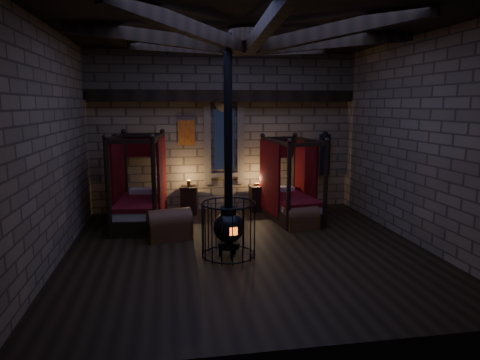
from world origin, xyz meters
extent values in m
cube|color=black|center=(0.00, 0.00, 0.00)|extent=(7.00, 7.00, 0.01)
cube|color=#847054|center=(0.00, 3.50, 2.10)|extent=(7.00, 0.02, 4.20)
cube|color=#847054|center=(0.00, -3.50, 2.10)|extent=(7.00, 0.02, 4.20)
cube|color=#847054|center=(-3.50, 0.00, 2.10)|extent=(0.02, 7.00, 4.20)
cube|color=#847054|center=(3.50, 0.00, 2.10)|extent=(0.02, 7.00, 4.20)
cube|color=black|center=(0.00, 0.00, 4.20)|extent=(7.00, 7.00, 0.01)
cube|color=black|center=(0.00, 3.32, 3.05)|extent=(6.86, 0.35, 0.30)
cylinder|color=black|center=(0.00, 0.00, 4.05)|extent=(0.70, 0.70, 0.25)
cube|color=black|center=(0.00, 3.45, 1.90)|extent=(0.55, 0.04, 1.60)
cube|color=maroon|center=(-1.00, 3.46, 2.10)|extent=(0.45, 0.03, 0.65)
cube|color=black|center=(-2.80, 3.34, 1.45)|extent=(0.30, 0.10, 1.15)
cube|color=black|center=(2.80, 3.34, 1.45)|extent=(0.30, 0.10, 1.15)
cube|color=black|center=(-2.19, 2.15, 0.17)|extent=(1.23, 2.10, 0.35)
cube|color=beige|center=(-2.19, 2.15, 0.44)|extent=(1.10, 1.93, 0.21)
cube|color=maroon|center=(-2.19, 2.15, 0.58)|extent=(1.16, 1.98, 0.10)
cube|color=beige|center=(-2.12, 2.88, 0.68)|extent=(0.70, 0.40, 0.14)
cube|color=#62080B|center=(-2.09, 3.14, 1.79)|extent=(1.06, 0.15, 0.53)
cylinder|color=black|center=(-2.76, 1.24, 1.06)|extent=(0.11, 0.11, 2.12)
cylinder|color=black|center=(-2.58, 3.16, 1.06)|extent=(0.11, 0.11, 2.12)
cylinder|color=black|center=(-1.80, 1.14, 1.06)|extent=(0.11, 0.11, 2.12)
cylinder|color=black|center=(-1.62, 3.07, 1.06)|extent=(0.11, 0.11, 2.12)
cube|color=#62080B|center=(-2.67, 2.49, 1.11)|extent=(0.20, 1.45, 1.88)
cube|color=#62080B|center=(-1.65, 2.39, 1.11)|extent=(0.20, 1.45, 1.88)
cube|color=black|center=(1.49, 2.08, 0.16)|extent=(1.19, 1.99, 0.33)
cube|color=beige|center=(1.49, 2.08, 0.42)|extent=(1.06, 1.83, 0.20)
cube|color=maroon|center=(1.49, 2.08, 0.55)|extent=(1.12, 1.88, 0.09)
cube|color=beige|center=(1.42, 2.76, 0.64)|extent=(0.67, 0.39, 0.13)
cube|color=#62080B|center=(1.39, 3.01, 1.68)|extent=(1.00, 0.16, 0.50)
cylinder|color=black|center=(1.15, 1.12, 1.00)|extent=(0.10, 0.10, 2.00)
cylinder|color=black|center=(0.94, 2.93, 1.00)|extent=(0.10, 0.10, 2.00)
cylinder|color=black|center=(2.05, 1.23, 1.00)|extent=(0.10, 0.10, 2.00)
cylinder|color=black|center=(1.84, 3.03, 1.00)|extent=(0.10, 0.10, 2.00)
cube|color=#62080B|center=(0.99, 2.29, 1.05)|extent=(0.21, 1.36, 1.77)
cube|color=#62080B|center=(1.94, 2.40, 1.05)|extent=(0.21, 1.36, 1.77)
cube|color=brown|center=(-1.50, 1.00, 0.19)|extent=(0.99, 0.71, 0.37)
cylinder|color=brown|center=(-1.50, 1.00, 0.37)|extent=(0.99, 0.71, 0.55)
cube|color=#AE8F35|center=(-1.91, 0.92, 0.19)|extent=(0.16, 0.57, 0.40)
cube|color=#AE8F35|center=(-1.09, 1.08, 0.19)|extent=(0.16, 0.57, 0.40)
cube|color=brown|center=(1.50, 1.25, 0.16)|extent=(0.78, 0.52, 0.31)
cylinder|color=brown|center=(1.50, 1.25, 0.31)|extent=(0.78, 0.52, 0.46)
cube|color=#AE8F35|center=(1.16, 1.22, 0.16)|extent=(0.09, 0.48, 0.33)
cube|color=#AE8F35|center=(1.85, 1.28, 0.16)|extent=(0.09, 0.48, 0.33)
cube|color=black|center=(-0.98, 3.05, 0.35)|extent=(0.48, 0.46, 0.70)
cube|color=black|center=(-0.98, 3.05, 0.72)|extent=(0.52, 0.51, 0.04)
cylinder|color=#AE8F35|center=(-0.98, 3.05, 0.82)|extent=(0.10, 0.10, 0.16)
cube|color=black|center=(0.84, 3.05, 0.33)|extent=(0.42, 0.40, 0.66)
cube|color=black|center=(0.84, 3.05, 0.68)|extent=(0.46, 0.44, 0.04)
cube|color=brown|center=(0.84, 3.05, 0.73)|extent=(0.18, 0.13, 0.05)
cylinder|color=black|center=(-0.41, -0.29, 0.23)|extent=(0.41, 0.41, 0.10)
sphere|color=black|center=(-0.41, -0.29, 0.57)|extent=(0.58, 0.58, 0.58)
cylinder|color=black|center=(-0.41, -0.29, 0.88)|extent=(0.29, 0.29, 0.14)
cube|color=#FF5914|center=(-0.36, -0.56, 0.57)|extent=(0.15, 0.05, 0.14)
cylinder|color=black|center=(-0.41, -0.29, 2.49)|extent=(0.15, 0.15, 3.12)
torus|color=black|center=(-0.41, -0.29, 0.04)|extent=(1.02, 1.02, 0.03)
torus|color=black|center=(-0.41, -0.29, 1.03)|extent=(1.02, 1.02, 0.03)
camera|label=1|loc=(-1.48, -7.92, 2.83)|focal=32.00mm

